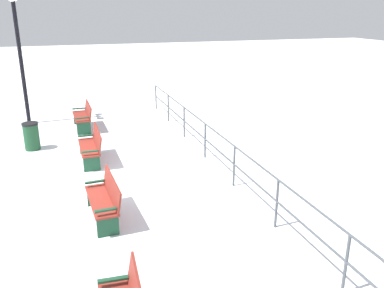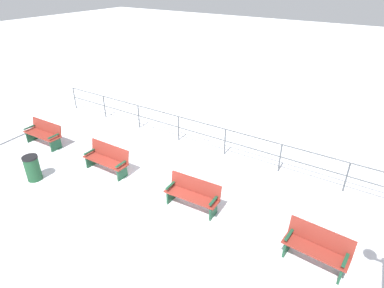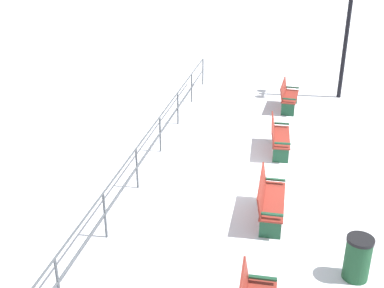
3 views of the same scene
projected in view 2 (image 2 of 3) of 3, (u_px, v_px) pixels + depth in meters
ground_plane at (143, 190)px, 9.85m from camera, size 80.00×80.00×0.00m
bench_nearest at (44, 133)px, 12.23m from camera, size 0.61×1.65×0.90m
bench_second at (107, 159)px, 10.59m from camera, size 0.56×1.64×0.91m
bench_third at (193, 194)px, 8.95m from camera, size 0.60×1.59×0.87m
bench_fourth at (317, 248)px, 7.20m from camera, size 0.60×1.46×0.91m
waterfront_railing at (201, 130)px, 11.94m from camera, size 0.05×14.34×1.03m
trash_bin at (33, 168)px, 10.18m from camera, size 0.47×0.47×0.84m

